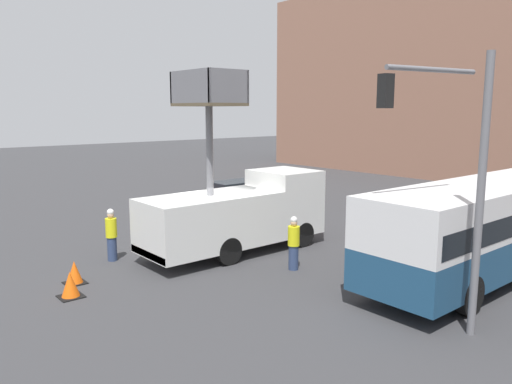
% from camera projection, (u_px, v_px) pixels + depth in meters
% --- Properties ---
extents(ground_plane, '(120.00, 120.00, 0.00)m').
position_uv_depth(ground_plane, '(217.00, 251.00, 18.32)').
color(ground_plane, '#38383A').
extents(utility_truck, '(2.33, 7.01, 6.39)m').
position_uv_depth(utility_truck, '(239.00, 210.00, 18.02)').
color(utility_truck, silver).
rests_on(utility_truck, ground_plane).
extents(city_bus, '(2.61, 10.12, 2.94)m').
position_uv_depth(city_bus, '(487.00, 222.00, 15.18)').
color(city_bus, navy).
rests_on(city_bus, ground_plane).
extents(traffic_light_pole, '(3.24, 2.99, 6.36)m').
position_uv_depth(traffic_light_pole, '(444.00, 147.00, 11.73)').
color(traffic_light_pole, slate).
rests_on(traffic_light_pole, ground_plane).
extents(road_worker_near_truck, '(0.38, 0.38, 1.81)m').
position_uv_depth(road_worker_near_truck, '(111.00, 235.00, 17.02)').
color(road_worker_near_truck, navy).
rests_on(road_worker_near_truck, ground_plane).
extents(road_worker_directing, '(0.38, 0.38, 1.76)m').
position_uv_depth(road_worker_directing, '(294.00, 243.00, 16.05)').
color(road_worker_directing, navy).
rests_on(road_worker_directing, ground_plane).
extents(traffic_cone_near_truck, '(0.60, 0.60, 0.69)m').
position_uv_depth(traffic_cone_near_truck, '(75.00, 273.00, 14.84)').
color(traffic_cone_near_truck, black).
rests_on(traffic_cone_near_truck, ground_plane).
extents(traffic_cone_mid_road, '(0.64, 0.64, 0.73)m').
position_uv_depth(traffic_cone_mid_road, '(70.00, 285.00, 13.75)').
color(traffic_cone_mid_road, black).
rests_on(traffic_cone_mid_road, ground_plane).
extents(parked_car_curbside, '(1.81, 4.78, 1.41)m').
position_uv_depth(parked_car_curbside, '(239.00, 194.00, 26.54)').
color(parked_car_curbside, maroon).
rests_on(parked_car_curbside, ground_plane).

